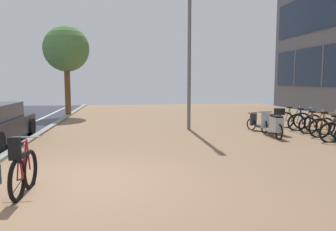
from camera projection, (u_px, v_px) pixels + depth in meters
name	position (u px, v px, depth m)	size (l,w,h in m)	color
ground	(160.00, 181.00, 6.69)	(21.00, 40.00, 0.13)	#1F2031
bicycle_foreground	(21.00, 172.00, 5.80)	(0.68, 1.43, 1.12)	black
bicycle_rack_03	(330.00, 128.00, 11.36)	(1.31, 0.58, 0.99)	black
bicycle_rack_04	(316.00, 125.00, 12.15)	(1.15, 0.63, 0.94)	black
bicycle_rack_05	(305.00, 122.00, 12.94)	(1.27, 0.52, 0.97)	black
bicycle_rack_06	(294.00, 120.00, 13.72)	(1.24, 0.66, 0.97)	black
scooter_near	(270.00, 121.00, 12.55)	(1.01, 1.59, 0.98)	black
scooter_mid	(273.00, 125.00, 11.59)	(0.52, 1.80, 0.86)	black
lamp_post	(189.00, 39.00, 13.07)	(0.20, 0.52, 6.54)	slate
street_tree	(66.00, 49.00, 18.04)	(2.48, 2.48, 4.93)	brown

